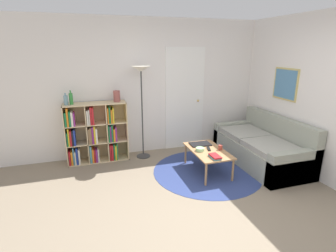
# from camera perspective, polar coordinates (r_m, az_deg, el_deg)

# --- Properties ---
(ground_plane) EXTENTS (14.00, 14.00, 0.00)m
(ground_plane) POSITION_cam_1_polar(r_m,az_deg,el_deg) (3.48, 10.62, -19.84)
(ground_plane) COLOR gray
(wall_back) EXTENTS (7.09, 0.11, 2.60)m
(wall_back) POSITION_cam_1_polar(r_m,az_deg,el_deg) (5.25, -1.68, 8.30)
(wall_back) COLOR silver
(wall_back) RESTS_ON ground_plane
(wall_right) EXTENTS (0.08, 5.54, 2.60)m
(wall_right) POSITION_cam_1_polar(r_m,az_deg,el_deg) (5.13, 25.46, 6.66)
(wall_right) COLOR silver
(wall_right) RESTS_ON ground_plane
(rug) EXTENTS (1.85, 1.85, 0.01)m
(rug) POSITION_cam_1_polar(r_m,az_deg,el_deg) (4.65, 8.48, -9.67)
(rug) COLOR navy
(rug) RESTS_ON ground_plane
(bookshelf) EXTENTS (1.10, 0.34, 1.11)m
(bookshelf) POSITION_cam_1_polar(r_m,az_deg,el_deg) (5.01, -15.79, -1.66)
(bookshelf) COLOR beige
(bookshelf) RESTS_ON ground_plane
(floor_lamp) EXTENTS (0.34, 0.34, 1.74)m
(floor_lamp) POSITION_cam_1_polar(r_m,az_deg,el_deg) (4.82, -5.86, 10.03)
(floor_lamp) COLOR #333333
(floor_lamp) RESTS_ON ground_plane
(couch) EXTENTS (0.92, 1.87, 0.85)m
(couch) POSITION_cam_1_polar(r_m,az_deg,el_deg) (5.16, 19.94, -4.43)
(couch) COLOR gray
(couch) RESTS_ON ground_plane
(coffee_table) EXTENTS (0.55, 0.94, 0.40)m
(coffee_table) POSITION_cam_1_polar(r_m,az_deg,el_deg) (4.50, 8.68, -5.66)
(coffee_table) COLOR #AD7F51
(coffee_table) RESTS_ON ground_plane
(laptop) EXTENTS (0.36, 0.25, 0.02)m
(laptop) POSITION_cam_1_polar(r_m,az_deg,el_deg) (4.71, 7.02, -3.92)
(laptop) COLOR black
(laptop) RESTS_ON coffee_table
(bowl) EXTENTS (0.15, 0.15, 0.05)m
(bowl) POSITION_cam_1_polar(r_m,az_deg,el_deg) (4.43, 7.01, -5.05)
(bowl) COLOR #9ED193
(bowl) RESTS_ON coffee_table
(book_stack_on_table) EXTENTS (0.13, 0.23, 0.05)m
(book_stack_on_table) POSITION_cam_1_polar(r_m,az_deg,el_deg) (4.19, 10.19, -6.57)
(book_stack_on_table) COLOR teal
(book_stack_on_table) RESTS_ON coffee_table
(cup) EXTENTS (0.07, 0.07, 0.08)m
(cup) POSITION_cam_1_polar(r_m,az_deg,el_deg) (4.52, 11.32, -4.60)
(cup) COLOR #A33D33
(cup) RESTS_ON coffee_table
(remote) EXTENTS (0.09, 0.18, 0.02)m
(remote) POSITION_cam_1_polar(r_m,az_deg,el_deg) (4.51, 8.86, -4.92)
(remote) COLOR black
(remote) RESTS_ON coffee_table
(bottle_left) EXTENTS (0.07, 0.07, 0.21)m
(bottle_left) POSITION_cam_1_polar(r_m,az_deg,el_deg) (4.84, -21.36, 5.29)
(bottle_left) COLOR #6B93A3
(bottle_left) RESTS_ON bookshelf
(bottle_middle) EXTENTS (0.06, 0.06, 0.24)m
(bottle_middle) POSITION_cam_1_polar(r_m,az_deg,el_deg) (4.84, -20.36, 5.60)
(bottle_middle) COLOR #2D8438
(bottle_middle) RESTS_ON bookshelf
(vase_on_shelf) EXTENTS (0.12, 0.12, 0.20)m
(vase_on_shelf) POSITION_cam_1_polar(r_m,az_deg,el_deg) (4.88, -11.10, 6.40)
(vase_on_shelf) COLOR #934C47
(vase_on_shelf) RESTS_ON bookshelf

